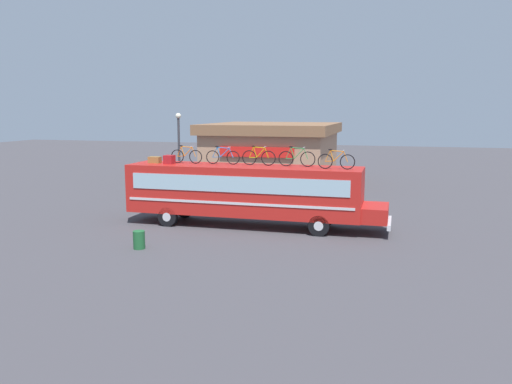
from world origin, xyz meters
TOP-DOWN VIEW (x-y plane):
  - ground_plane at (0.00, 0.00)m, footprint 120.00×120.00m
  - bus at (0.18, 0.00)m, footprint 12.85×2.49m
  - luggage_bag_1 at (-4.72, 0.00)m, footprint 0.61×0.38m
  - luggage_bag_2 at (-3.83, -0.18)m, footprint 0.46×0.51m
  - rooftop_bicycle_1 at (-3.10, 0.29)m, footprint 1.69×0.44m
  - rooftop_bicycle_2 at (-1.18, 0.37)m, footprint 1.76×0.44m
  - rooftop_bicycle_3 at (0.69, 0.36)m, footprint 1.69×0.44m
  - rooftop_bicycle_4 at (2.58, 0.34)m, footprint 1.79×0.44m
  - rooftop_bicycle_5 at (4.54, -0.28)m, footprint 1.71×0.44m
  - roadside_building at (-2.20, 15.24)m, footprint 9.56×10.22m
  - trash_bin at (-2.93, -5.23)m, footprint 0.48×0.48m
  - street_lamp at (-5.40, 4.59)m, footprint 0.33×0.33m

SIDE VIEW (x-z plane):
  - ground_plane at x=0.00m, z-range 0.00..0.00m
  - trash_bin at x=-2.93m, z-range 0.00..0.75m
  - bus at x=0.18m, z-range 0.27..3.27m
  - roadside_building at x=-2.20m, z-range 0.05..4.68m
  - luggage_bag_1 at x=-4.72m, z-range 3.00..3.32m
  - luggage_bag_2 at x=-3.83m, z-range 3.00..3.44m
  - street_lamp at x=-5.40m, z-range 0.57..6.06m
  - rooftop_bicycle_2 at x=-1.18m, z-range 2.92..3.83m
  - rooftop_bicycle_1 at x=-3.10m, z-range 2.92..3.84m
  - rooftop_bicycle_5 at x=4.54m, z-range 2.92..3.84m
  - rooftop_bicycle_3 at x=0.69m, z-range 2.91..3.88m
  - rooftop_bicycle_4 at x=2.58m, z-range 2.92..3.88m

